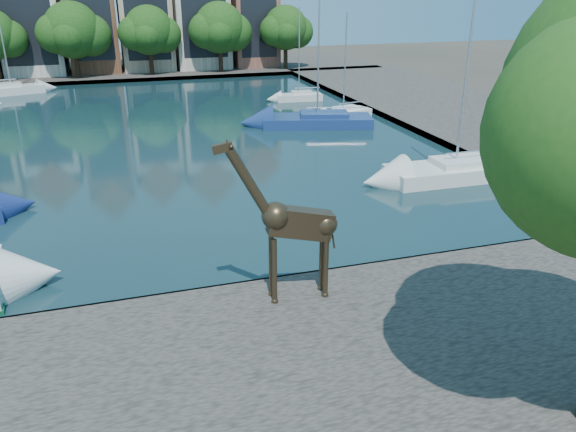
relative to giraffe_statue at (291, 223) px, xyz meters
name	(u,v)px	position (x,y,z in m)	size (l,w,h in m)	color
ground	(214,298)	(-2.34, 1.48, -3.14)	(160.00, 160.00, 0.00)	#38332B
water_basin	(155,134)	(-2.34, 25.48, -3.10)	(38.00, 50.00, 0.08)	black
far_quay	(132,71)	(-2.34, 57.48, -2.89)	(60.00, 16.00, 0.50)	#4F4A45
right_quay	(456,110)	(22.66, 25.48, -2.89)	(14.00, 52.00, 0.50)	#4F4A45
townhouse_west_inner	(30,10)	(-12.84, 57.47, 4.21)	(6.43, 9.18, 15.15)	silver
townhouse_center	(89,0)	(-6.34, 57.47, 5.22)	(5.44, 9.18, 16.93)	brown
townhouse_east_inner	(143,5)	(-0.34, 57.47, 4.59)	(5.94, 9.18, 15.79)	tan
townhouse_east_mid	(198,2)	(6.16, 57.47, 4.96)	(6.43, 9.18, 16.65)	beige
townhouse_east_end	(250,10)	(12.66, 57.47, 3.97)	(5.44, 9.18, 14.43)	brown
far_tree_mid_west	(74,32)	(-8.23, 51.97, 2.15)	(7.80, 6.00, 8.00)	#332114
far_tree_mid_east	(149,32)	(-0.24, 51.97, 1.99)	(7.02, 5.40, 7.52)	#332114
far_tree_east	(220,29)	(7.77, 51.97, 2.10)	(7.54, 5.80, 7.84)	#332114
far_tree_far_east	(286,29)	(15.76, 51.97, 1.93)	(6.76, 5.20, 7.36)	#332114
giraffe_statue	(291,223)	(0.00, 0.00, 0.00)	(3.77, 0.75, 5.38)	#352A1A
sailboat_left_e	(11,88)	(-14.34, 45.48, -2.44)	(6.22, 3.60, 11.64)	silver
sailboat_right_a	(455,168)	(12.66, 10.10, -2.46)	(7.66, 2.76, 11.24)	silver
sailboat_right_b	(317,118)	(9.66, 24.11, -2.48)	(8.65, 4.93, 13.03)	navy
sailboat_right_c	(343,112)	(12.66, 26.20, -2.58)	(4.90, 2.76, 8.01)	white
sailboat_right_d	(299,95)	(11.48, 34.08, -2.57)	(4.33, 1.85, 8.14)	silver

